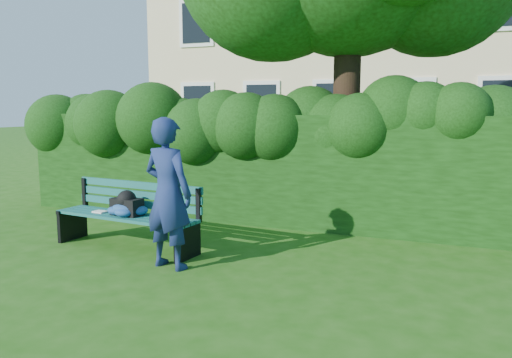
% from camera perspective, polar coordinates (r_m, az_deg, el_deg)
% --- Properties ---
extents(ground, '(80.00, 80.00, 0.00)m').
position_cam_1_polar(ground, '(6.44, -2.03, -9.10)').
color(ground, '#1D530E').
rests_on(ground, ground).
extents(hedge, '(10.00, 1.00, 1.80)m').
position_cam_1_polar(hedge, '(8.27, 4.16, 1.10)').
color(hedge, black).
rests_on(hedge, ground).
extents(park_bench, '(2.20, 0.78, 0.89)m').
position_cam_1_polar(park_bench, '(7.03, -14.41, -3.68)').
color(park_bench, '#0D3D42').
rests_on(park_bench, ground).
extents(man_reading, '(0.72, 0.53, 1.80)m').
position_cam_1_polar(man_reading, '(6.00, -10.03, -1.64)').
color(man_reading, navy).
rests_on(man_reading, ground).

